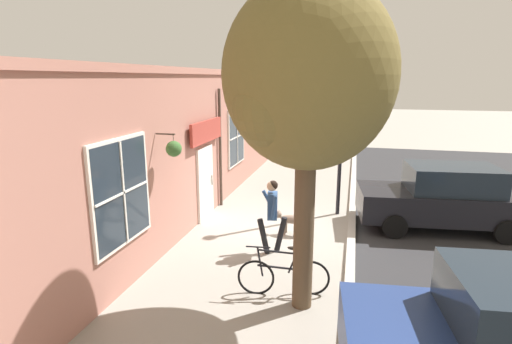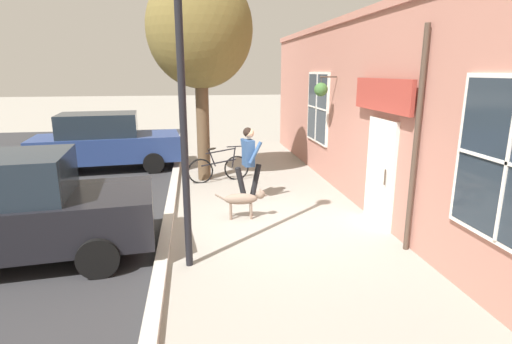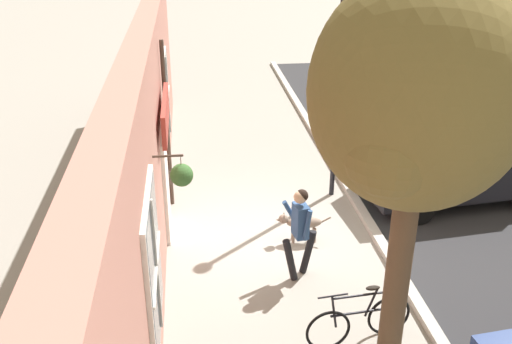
% 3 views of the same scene
% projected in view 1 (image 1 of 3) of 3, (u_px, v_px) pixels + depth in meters
% --- Properties ---
extents(ground_plane, '(90.00, 90.00, 0.00)m').
position_uv_depth(ground_plane, '(276.00, 229.00, 10.86)').
color(ground_plane, gray).
extents(storefront_facade, '(0.95, 18.00, 4.26)m').
position_uv_depth(storefront_facade, '(193.00, 148.00, 10.91)').
color(storefront_facade, '#B27566').
rests_on(storefront_facade, ground_plane).
extents(pedestrian_walking, '(0.68, 0.55, 1.74)m').
position_uv_depth(pedestrian_walking, '(272.00, 209.00, 9.18)').
color(pedestrian_walking, black).
rests_on(pedestrian_walking, ground_plane).
extents(dog_on_leash, '(1.11, 0.31, 0.63)m').
position_uv_depth(dog_on_leash, '(291.00, 219.00, 10.38)').
color(dog_on_leash, '#7F6B5B').
rests_on(dog_on_leash, ground_plane).
extents(street_tree_by_curb, '(2.77, 2.49, 5.57)m').
position_uv_depth(street_tree_by_curb, '(305.00, 80.00, 6.28)').
color(street_tree_by_curb, brown).
rests_on(street_tree_by_curb, ground_plane).
extents(leaning_bicycle, '(1.72, 0.35, 1.00)m').
position_uv_depth(leaning_bicycle, '(283.00, 275.00, 7.51)').
color(leaning_bicycle, black).
rests_on(leaning_bicycle, ground_plane).
extents(parked_car_mid_block, '(4.46, 2.27, 1.75)m').
position_uv_depth(parked_car_mid_block, '(444.00, 198.00, 10.67)').
color(parked_car_mid_block, black).
rests_on(parked_car_mid_block, ground_plane).
extents(street_lamp, '(0.32, 0.32, 5.35)m').
position_uv_depth(street_lamp, '(343.00, 98.00, 11.25)').
color(street_lamp, black).
rests_on(street_lamp, ground_plane).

